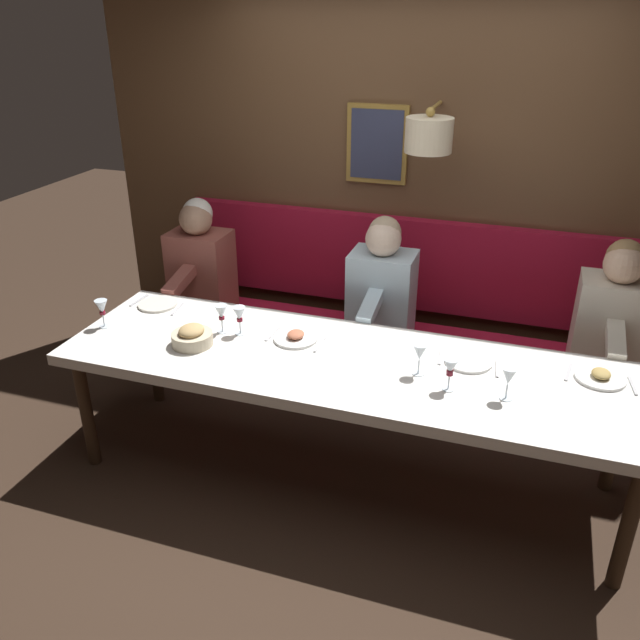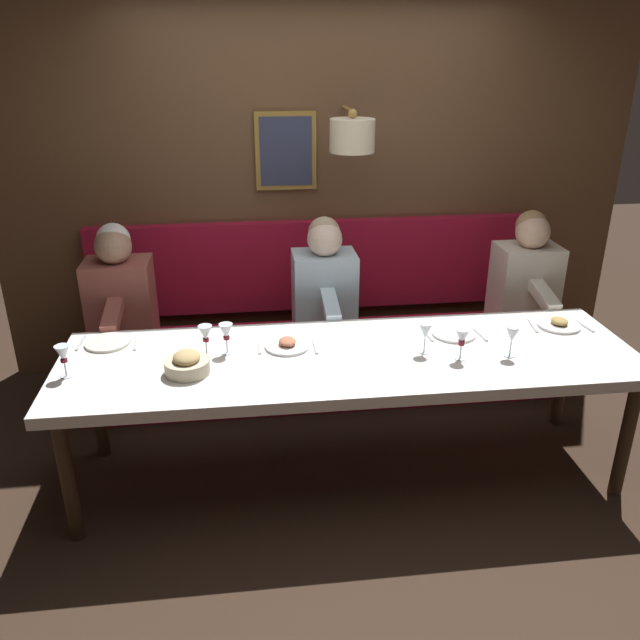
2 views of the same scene
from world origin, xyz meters
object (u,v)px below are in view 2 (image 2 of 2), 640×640
Objects in this scene: dining_table at (350,364)px; wine_glass_2 at (512,335)px; wine_glass_3 at (226,333)px; bread_bowl at (187,364)px; wine_glass_1 at (63,355)px; wine_glass_5 at (425,332)px; diner_middle at (119,292)px; diner_near at (324,283)px; diner_nearest at (526,274)px; wine_glass_0 at (205,335)px; wine_glass_4 at (462,338)px.

wine_glass_2 is at bearing -98.25° from dining_table.
bread_bowl is (-0.20, 0.19, -0.07)m from wine_glass_3.
wine_glass_3 is (0.16, -0.77, -0.00)m from wine_glass_1.
wine_glass_3 is at bearing 81.71° from wine_glass_2.
wine_glass_3 is 1.02m from wine_glass_5.
diner_middle reaches higher than wine_glass_1.
dining_table is at bearing -98.35° from wine_glass_3.
diner_near is at bearing -37.75° from wine_glass_3.
diner_nearest is 1.00× the size of diner_middle.
wine_glass_2 is 1.46m from wine_glass_3.
wine_glass_0 is at bearing -76.90° from wine_glass_1.
diner_near is at bearing 39.86° from wine_glass_2.
wine_glass_4 is at bearing -90.61° from bread_bowl.
bread_bowl is at bearing 136.31° from wine_glass_3.
wine_glass_4 is (-1.00, 0.78, 0.04)m from diner_nearest.
wine_glass_1 is at bearing 173.72° from diner_middle.
bread_bowl is (0.01, 1.37, -0.07)m from wine_glass_4.
wine_glass_1 is (-0.07, 1.40, 0.17)m from dining_table.
wine_glass_5 reaches higher than bread_bowl.
wine_glass_1 is 1.00× the size of wine_glass_5.
wine_glass_3 is at bearing 111.92° from diner_nearest.
wine_glass_4 is (-0.21, -1.18, -0.00)m from wine_glass_3.
diner_near is 4.82× the size of wine_glass_1.
wine_glass_1 is at bearing 124.65° from diner_near.
diner_nearest reaches higher than wine_glass_1.
wine_glass_4 is at bearing -98.97° from wine_glass_0.
wine_glass_2 reaches higher than dining_table.
wine_glass_0 and wine_glass_3 have the same top height.
wine_glass_0 is (-0.80, 2.06, 0.04)m from diner_nearest.
diner_middle is at bearing 90.00° from diner_nearest.
bread_bowl is at bearing 93.87° from wine_glass_5.
dining_table is 1.42m from wine_glass_1.
diner_nearest is 2.37m from bread_bowl.
diner_near is 1.00× the size of diner_middle.
diner_middle is at bearing 40.09° from wine_glass_3.
diner_nearest is 2.11m from wine_glass_3.
diner_middle is 4.82× the size of wine_glass_1.
dining_table is 1.58m from diner_middle.
wine_glass_2 and wine_glass_5 have the same top height.
diner_nearest is at bearing -90.00° from diner_near.
diner_nearest and diner_middle have the same top height.
diner_middle is at bearing -6.28° from wine_glass_1.
diner_nearest is 4.82× the size of wine_glass_1.
dining_table is 13.58× the size of bread_bowl.
dining_table is 3.78× the size of diner_nearest.
wine_glass_2 is at bearing -90.43° from bread_bowl.
bread_bowl is (-0.99, 2.15, -0.03)m from diner_nearest.
wine_glass_1 and wine_glass_5 have the same top height.
wine_glass_4 is at bearing -118.50° from diner_middle.
bread_bowl is (0.01, 1.63, -0.07)m from wine_glass_2.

